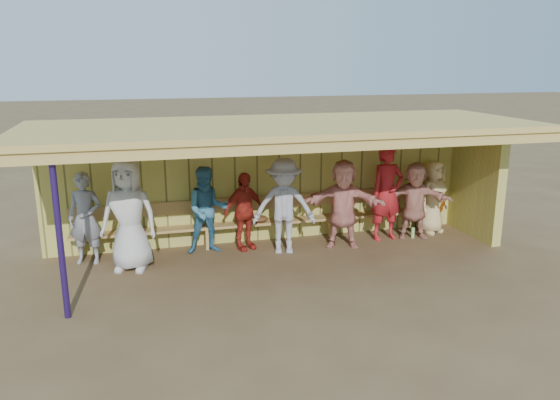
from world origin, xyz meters
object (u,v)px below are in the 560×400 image
at_px(player_c, 208,210).
at_px(player_g, 387,193).
at_px(player_b, 129,215).
at_px(player_e, 284,206).
at_px(player_h, 433,197).
at_px(player_a, 85,219).
at_px(player_extra, 415,200).
at_px(bench, 270,216).
at_px(player_f, 343,204).
at_px(player_d, 244,211).

distance_m(player_c, player_g, 3.60).
height_order(player_b, player_e, player_b).
relative_size(player_c, player_h, 1.07).
xyz_separation_m(player_a, player_extra, (6.35, -0.22, -0.04)).
bearing_deg(player_e, bench, 110.89).
bearing_deg(player_h, player_f, 167.98).
xyz_separation_m(player_b, player_h, (6.15, 0.52, -0.21)).
xyz_separation_m(player_a, player_h, (6.90, 0.00, -0.06)).
distance_m(player_f, player_g, 1.04).
relative_size(player_c, player_d, 1.10).
xyz_separation_m(player_a, player_f, (4.74, -0.35, 0.03)).
height_order(player_e, bench, player_e).
xyz_separation_m(player_b, player_extra, (5.60, 0.30, -0.19)).
distance_m(player_d, player_g, 2.91).
height_order(player_c, player_e, player_e).
height_order(player_f, bench, player_f).
distance_m(player_b, player_d, 2.18).
bearing_deg(player_f, player_extra, 25.04).
bearing_deg(player_c, player_extra, -2.76).
bearing_deg(player_g, player_a, 172.25).
relative_size(player_b, player_e, 1.08).
bearing_deg(bench, player_extra, -10.25).
distance_m(player_c, player_extra, 4.19).
distance_m(player_b, bench, 2.86).
bearing_deg(player_c, player_b, -159.66).
bearing_deg(player_b, player_d, 31.82).
bearing_deg(player_extra, player_c, -165.89).
distance_m(player_c, bench, 1.35).
xyz_separation_m(player_c, player_e, (1.38, -0.39, 0.08)).
height_order(player_d, player_e, player_e).
height_order(player_d, player_extra, player_extra).
bearing_deg(player_f, player_c, -167.63).
height_order(player_h, player_extra, player_extra).
distance_m(player_d, player_e, 0.80).
xyz_separation_m(player_c, player_d, (0.69, -0.01, -0.07)).
xyz_separation_m(player_e, player_extra, (2.80, 0.17, -0.12)).
bearing_deg(bench, player_d, -152.02).
height_order(player_b, player_h, player_b).
height_order(player_f, player_g, player_g).
bearing_deg(player_c, player_e, -15.41).
height_order(player_d, player_h, player_h).
bearing_deg(player_a, player_extra, 11.56).
bearing_deg(player_h, player_extra, -179.67).
bearing_deg(player_h, player_a, 158.65).
relative_size(player_c, player_extra, 1.05).
bearing_deg(player_d, player_f, -33.32).
bearing_deg(player_extra, player_a, -164.87).
distance_m(player_e, player_extra, 2.81).
bearing_deg(player_g, player_f, -175.02).
bearing_deg(player_b, player_e, 20.94).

